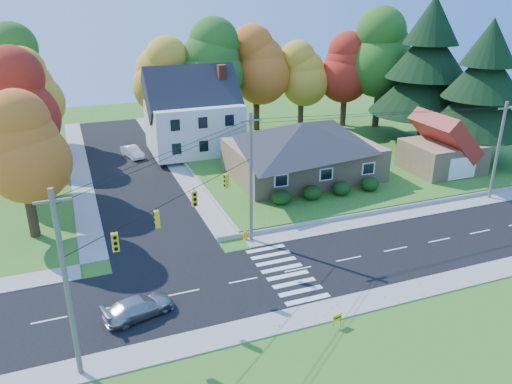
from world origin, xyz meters
TOP-DOWN VIEW (x-y plane):
  - ground at (0.00, 0.00)m, footprint 120.00×120.00m
  - road_main at (0.00, 0.00)m, footprint 90.00×8.00m
  - road_cross at (-8.00, 26.00)m, footprint 8.00×44.00m
  - sidewalk_north at (0.00, 5.00)m, footprint 90.00×2.00m
  - sidewalk_south at (0.00, -5.00)m, footprint 90.00×2.00m
  - lawn at (13.00, 21.00)m, footprint 30.00×30.00m
  - ranch_house at (8.00, 16.00)m, footprint 14.60×10.60m
  - colonial_house at (0.04, 28.00)m, footprint 10.40×8.40m
  - garage at (22.00, 11.99)m, footprint 7.30×6.30m
  - hedge_row at (7.50, 9.80)m, footprint 10.70×1.70m
  - traffic_infrastructure at (-0.15, 1.35)m, footprint 38.10×10.66m
  - tree_lot_0 at (-2.00, 34.00)m, footprint 6.72×6.72m
  - tree_lot_1 at (4.00, 33.00)m, footprint 7.84×7.84m
  - tree_lot_2 at (10.00, 34.00)m, footprint 7.28×7.28m
  - tree_lot_3 at (16.00, 33.00)m, footprint 6.16×6.16m
  - tree_lot_4 at (22.00, 32.00)m, footprint 6.72×6.72m
  - tree_lot_5 at (26.00, 30.00)m, footprint 8.40×8.40m
  - conifer_east_a at (27.00, 22.00)m, footprint 12.80×12.80m
  - conifer_east_b at (28.00, 14.00)m, footprint 11.20×11.20m
  - tree_west_0 at (-17.00, 12.00)m, footprint 6.16×6.16m
  - tree_west_1 at (-18.00, 22.00)m, footprint 7.28×7.28m
  - tree_west_2 at (-17.00, 32.00)m, footprint 6.72×6.72m
  - tree_west_3 at (-19.00, 40.00)m, footprint 7.84×7.84m
  - silver_sedan at (-11.02, -1.45)m, footprint 4.48×2.79m
  - white_car at (-7.03, 29.32)m, footprint 2.38×4.08m
  - fire_hydrant at (-1.92, 5.34)m, footprint 0.47×0.36m
  - yard_sign at (-0.64, -6.48)m, footprint 0.64×0.16m

SIDE VIEW (x-z plane):
  - ground at x=0.00m, z-range 0.00..0.00m
  - road_main at x=0.00m, z-range 0.00..0.02m
  - road_cross at x=-8.00m, z-range 0.00..0.02m
  - sidewalk_north at x=0.00m, z-range 0.00..0.08m
  - sidewalk_south at x=0.00m, z-range 0.00..0.08m
  - lawn at x=13.00m, z-range 0.00..0.50m
  - fire_hydrant at x=-1.92m, z-range -0.02..0.80m
  - yard_sign at x=-0.64m, z-range 0.17..0.98m
  - silver_sedan at x=-11.02m, z-range 0.02..1.23m
  - white_car at x=-7.03m, z-range 0.02..1.29m
  - hedge_row at x=7.50m, z-range 0.50..1.77m
  - garage at x=22.00m, z-range 0.54..5.14m
  - ranch_house at x=8.00m, z-range 0.57..5.97m
  - colonial_house at x=0.04m, z-range -0.22..9.38m
  - traffic_infrastructure at x=-0.15m, z-range 0.15..10.15m
  - tree_west_0 at x=-17.00m, z-range 1.42..12.89m
  - tree_lot_3 at x=16.00m, z-range 1.92..13.39m
  - tree_west_2 at x=-17.00m, z-range 1.55..14.06m
  - conifer_east_b at x=28.00m, z-range 0.86..15.70m
  - tree_lot_0 at x=-2.00m, z-range 2.05..14.56m
  - tree_lot_4 at x=22.00m, z-range 2.05..14.56m
  - tree_west_1 at x=-18.00m, z-range 1.68..15.24m
  - tree_lot_2 at x=10.00m, z-range 2.18..15.74m
  - tree_west_3 at x=-19.00m, z-range 1.81..16.41m
  - conifer_east_a at x=27.00m, z-range 0.91..17.87m
  - tree_lot_1 at x=4.00m, z-range 2.31..16.91m
  - tree_lot_5 at x=26.00m, z-range 2.45..18.09m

